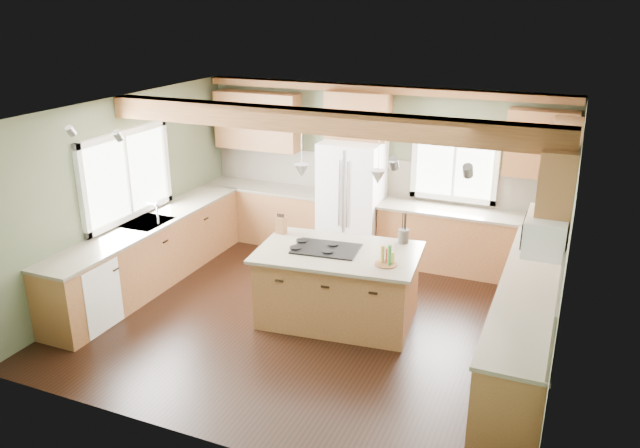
% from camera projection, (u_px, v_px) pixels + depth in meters
% --- Properties ---
extents(floor, '(5.60, 5.60, 0.00)m').
position_uv_depth(floor, '(315.00, 318.00, 7.83)').
color(floor, black).
rests_on(floor, ground).
extents(ceiling, '(5.60, 5.60, 0.00)m').
position_uv_depth(ceiling, '(314.00, 111.00, 6.94)').
color(ceiling, silver).
rests_on(ceiling, wall_back).
extents(wall_back, '(5.60, 0.00, 5.60)m').
position_uv_depth(wall_back, '(379.00, 170.00, 9.55)').
color(wall_back, '#4B563D').
rests_on(wall_back, ground).
extents(wall_left, '(0.00, 5.00, 5.00)m').
position_uv_depth(wall_left, '(124.00, 194.00, 8.41)').
color(wall_left, '#4B563D').
rests_on(wall_left, ground).
extents(wall_right, '(0.00, 5.00, 5.00)m').
position_uv_depth(wall_right, '(566.00, 257.00, 6.36)').
color(wall_right, '#4B563D').
rests_on(wall_right, ground).
extents(ceiling_beam, '(5.55, 0.26, 0.26)m').
position_uv_depth(ceiling_beam, '(318.00, 121.00, 7.08)').
color(ceiling_beam, '#502E17').
rests_on(ceiling_beam, ceiling).
extents(soffit_trim, '(5.55, 0.20, 0.10)m').
position_uv_depth(soffit_trim, '(380.00, 89.00, 9.04)').
color(soffit_trim, '#502E17').
rests_on(soffit_trim, ceiling).
extents(backsplash_back, '(5.58, 0.03, 0.58)m').
position_uv_depth(backsplash_back, '(379.00, 176.00, 9.57)').
color(backsplash_back, brown).
rests_on(backsplash_back, wall_back).
extents(backsplash_right, '(0.03, 3.70, 0.58)m').
position_uv_depth(backsplash_right, '(563.00, 263.00, 6.44)').
color(backsplash_right, brown).
rests_on(backsplash_right, wall_right).
extents(base_cab_back_left, '(2.02, 0.60, 0.88)m').
position_uv_depth(base_cab_back_left, '(268.00, 214.00, 10.24)').
color(base_cab_back_left, brown).
rests_on(base_cab_back_left, floor).
extents(counter_back_left, '(2.06, 0.64, 0.04)m').
position_uv_depth(counter_back_left, '(267.00, 188.00, 10.08)').
color(counter_back_left, brown).
rests_on(counter_back_left, base_cab_back_left).
extents(base_cab_back_right, '(2.62, 0.60, 0.88)m').
position_uv_depth(base_cab_back_right, '(469.00, 243.00, 9.04)').
color(base_cab_back_right, brown).
rests_on(base_cab_back_right, floor).
extents(counter_back_right, '(2.66, 0.64, 0.04)m').
position_uv_depth(counter_back_right, '(472.00, 213.00, 8.88)').
color(counter_back_right, brown).
rests_on(counter_back_right, base_cab_back_right).
extents(base_cab_left, '(0.60, 3.70, 0.88)m').
position_uv_depth(base_cab_left, '(151.00, 254.00, 8.64)').
color(base_cab_left, brown).
rests_on(base_cab_left, floor).
extents(counter_left, '(0.64, 3.74, 0.04)m').
position_uv_depth(counter_left, '(148.00, 223.00, 8.48)').
color(counter_left, brown).
rests_on(counter_left, base_cab_left).
extents(base_cab_right, '(0.60, 3.70, 0.88)m').
position_uv_depth(base_cab_right, '(526.00, 323.00, 6.81)').
color(base_cab_right, brown).
rests_on(base_cab_right, floor).
extents(counter_right, '(0.64, 3.74, 0.04)m').
position_uv_depth(counter_right, '(531.00, 285.00, 6.65)').
color(counter_right, brown).
rests_on(counter_right, base_cab_right).
extents(upper_cab_back_left, '(1.40, 0.35, 0.90)m').
position_uv_depth(upper_cab_back_left, '(258.00, 121.00, 9.91)').
color(upper_cab_back_left, brown).
rests_on(upper_cab_back_left, wall_back).
extents(upper_cab_over_fridge, '(0.96, 0.35, 0.70)m').
position_uv_depth(upper_cab_over_fridge, '(358.00, 116.00, 9.22)').
color(upper_cab_over_fridge, brown).
rests_on(upper_cab_over_fridge, wall_back).
extents(upper_cab_right, '(0.35, 2.20, 0.90)m').
position_uv_depth(upper_cab_right, '(561.00, 172.00, 6.99)').
color(upper_cab_right, brown).
rests_on(upper_cab_right, wall_right).
extents(upper_cab_back_corner, '(0.90, 0.35, 0.90)m').
position_uv_depth(upper_cab_back_corner, '(541.00, 144.00, 8.34)').
color(upper_cab_back_corner, brown).
rests_on(upper_cab_back_corner, wall_back).
extents(window_left, '(0.04, 1.60, 1.05)m').
position_uv_depth(window_left, '(126.00, 175.00, 8.36)').
color(window_left, white).
rests_on(window_left, wall_left).
extents(window_back, '(1.10, 0.04, 1.00)m').
position_uv_depth(window_back, '(455.00, 162.00, 9.03)').
color(window_back, white).
rests_on(window_back, wall_back).
extents(sink, '(0.50, 0.65, 0.03)m').
position_uv_depth(sink, '(148.00, 223.00, 8.48)').
color(sink, '#262628').
rests_on(sink, counter_left).
extents(faucet, '(0.02, 0.02, 0.28)m').
position_uv_depth(faucet, '(158.00, 215.00, 8.37)').
color(faucet, '#B2B2B7').
rests_on(faucet, sink).
extents(dishwasher, '(0.60, 0.60, 0.84)m').
position_uv_depth(dishwasher, '(84.00, 294.00, 7.51)').
color(dishwasher, white).
rests_on(dishwasher, floor).
extents(oven, '(0.60, 0.72, 0.84)m').
position_uv_depth(oven, '(510.00, 388.00, 5.69)').
color(oven, white).
rests_on(oven, floor).
extents(microwave, '(0.40, 0.70, 0.38)m').
position_uv_depth(microwave, '(546.00, 233.00, 6.32)').
color(microwave, white).
rests_on(microwave, wall_right).
extents(pendant_left, '(0.18, 0.18, 0.16)m').
position_uv_depth(pendant_left, '(302.00, 171.00, 7.30)').
color(pendant_left, '#B2B2B7').
rests_on(pendant_left, ceiling).
extents(pendant_right, '(0.18, 0.18, 0.16)m').
position_uv_depth(pendant_right, '(378.00, 177.00, 7.06)').
color(pendant_right, '#B2B2B7').
rests_on(pendant_right, ceiling).
extents(refrigerator, '(0.90, 0.74, 1.80)m').
position_uv_depth(refrigerator, '(352.00, 200.00, 9.47)').
color(refrigerator, white).
rests_on(refrigerator, floor).
extents(island, '(1.93, 1.30, 0.88)m').
position_uv_depth(island, '(338.00, 287.00, 7.67)').
color(island, brown).
rests_on(island, floor).
extents(island_top, '(2.06, 1.43, 0.04)m').
position_uv_depth(island_top, '(338.00, 252.00, 7.51)').
color(island_top, brown).
rests_on(island_top, island).
extents(cooktop, '(0.84, 0.61, 0.02)m').
position_uv_depth(cooktop, '(326.00, 249.00, 7.54)').
color(cooktop, black).
rests_on(cooktop, island_top).
extents(knife_block, '(0.14, 0.12, 0.22)m').
position_uv_depth(knife_block, '(281.00, 225.00, 8.04)').
color(knife_block, brown).
rests_on(knife_block, island_top).
extents(utensil_crock, '(0.16, 0.16, 0.18)m').
position_uv_depth(utensil_crock, '(403.00, 236.00, 7.73)').
color(utensil_crock, '#362F2B').
rests_on(utensil_crock, island_top).
extents(bottle_tray, '(0.31, 0.31, 0.24)m').
position_uv_depth(bottle_tray, '(386.00, 255.00, 7.08)').
color(bottle_tray, brown).
rests_on(bottle_tray, island_top).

